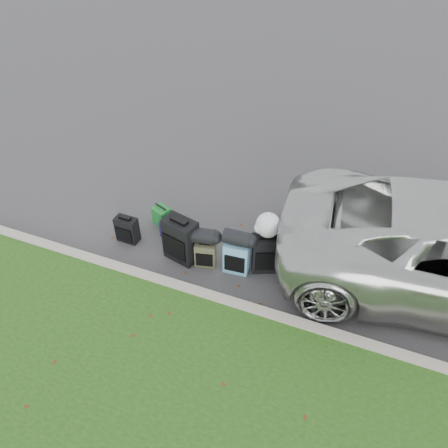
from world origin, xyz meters
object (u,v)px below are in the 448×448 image
at_px(suitcase_large_black_left, 181,240).
at_px(tote_navy, 170,229).
at_px(suitcase_small_black, 127,229).
at_px(tote_green, 162,216).
at_px(suitcase_teal, 237,257).
at_px(suitcase_olive, 205,254).
at_px(suitcase_large_black_right, 266,253).

relative_size(suitcase_large_black_left, tote_navy, 2.39).
xyz_separation_m(suitcase_small_black, tote_navy, (0.66, 0.38, -0.08)).
bearing_deg(suitcase_large_black_left, tote_navy, 149.22).
height_order(suitcase_small_black, tote_green, suitcase_small_black).
relative_size(suitcase_large_black_left, suitcase_teal, 1.37).
distance_m(suitcase_large_black_left, tote_green, 1.03).
height_order(suitcase_small_black, suitcase_olive, suitcase_small_black).
xyz_separation_m(suitcase_large_black_left, suitcase_olive, (0.45, -0.01, -0.16)).
height_order(suitcase_large_black_left, suitcase_olive, suitcase_large_black_left).
bearing_deg(suitcase_large_black_right, suitcase_large_black_left, 167.12).
relative_size(suitcase_teal, tote_navy, 1.75).
distance_m(suitcase_large_black_right, tote_navy, 1.86).
xyz_separation_m(suitcase_olive, tote_green, (-1.19, 0.69, -0.06)).
relative_size(suitcase_large_black_left, suitcase_large_black_right, 1.16).
relative_size(suitcase_small_black, tote_green, 1.40).
bearing_deg(suitcase_large_black_right, tote_green, 145.48).
bearing_deg(suitcase_large_black_left, tote_green, 150.68).
height_order(suitcase_small_black, suitcase_large_black_right, suitcase_large_black_right).
height_order(suitcase_olive, tote_green, suitcase_olive).
height_order(suitcase_large_black_left, tote_navy, suitcase_large_black_left).
bearing_deg(suitcase_small_black, tote_navy, 30.54).
bearing_deg(suitcase_teal, suitcase_large_black_left, 178.43).
relative_size(suitcase_large_black_left, suitcase_olive, 1.70).
height_order(suitcase_large_black_left, suitcase_teal, suitcase_large_black_left).
distance_m(suitcase_small_black, tote_navy, 0.76).
bearing_deg(suitcase_large_black_left, suitcase_small_black, -169.07).
distance_m(suitcase_teal, tote_navy, 1.46).
relative_size(suitcase_olive, tote_green, 1.36).
bearing_deg(suitcase_small_black, tote_green, 62.20).
xyz_separation_m(suitcase_small_black, suitcase_teal, (2.07, 0.02, 0.05)).
xyz_separation_m(suitcase_large_black_left, suitcase_teal, (0.98, 0.06, -0.11)).
relative_size(suitcase_large_black_right, tote_navy, 2.06).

